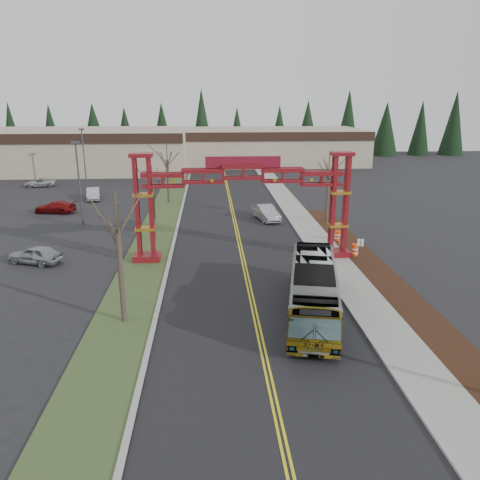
{
  "coord_description": "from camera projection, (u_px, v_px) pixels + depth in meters",
  "views": [
    {
      "loc": [
        -2.69,
        -19.29,
        12.94
      ],
      "look_at": [
        -0.56,
        13.21,
        3.11
      ],
      "focal_mm": 35.0,
      "sensor_mm": 36.0,
      "label": 1
    }
  ],
  "objects": [
    {
      "name": "retail_building_west",
      "position": [
        64.0,
        150.0,
        88.1
      ],
      "size": [
        46.0,
        22.3,
        7.5
      ],
      "color": "tan",
      "rests_on": "ground"
    },
    {
      "name": "gateway_arch",
      "position": [
        243.0,
        189.0,
        37.8
      ],
      "size": [
        18.2,
        1.6,
        8.9
      ],
      "color": "#5C0C0D",
      "rests_on": "ground"
    },
    {
      "name": "sidewalk_right",
      "position": [
        314.0,
        234.0,
        46.67
      ],
      "size": [
        2.6,
        110.0,
        0.14
      ],
      "primitive_type": "cube",
      "color": "gray",
      "rests_on": "ground"
    },
    {
      "name": "conifer_treeline",
      "position": [
        221.0,
        128.0,
        108.36
      ],
      "size": [
        116.1,
        5.6,
        13.0
      ],
      "color": "black",
      "rests_on": "ground"
    },
    {
      "name": "bare_tree_median_near",
      "position": [
        117.0,
        229.0,
        26.69
      ],
      "size": [
        3.3,
        3.3,
        8.04
      ],
      "color": "#382D26",
      "rests_on": "ground"
    },
    {
      "name": "landscape_strip",
      "position": [
        397.0,
        292.0,
        32.51
      ],
      "size": [
        2.6,
        50.0,
        0.12
      ],
      "primitive_type": "cube",
      "color": "black",
      "rests_on": "ground"
    },
    {
      "name": "lane_line_left",
      "position": [
        237.0,
        235.0,
        46.2
      ],
      "size": [
        0.12,
        100.0,
        0.01
      ],
      "primitive_type": "cube",
      "color": "yellow",
      "rests_on": "road"
    },
    {
      "name": "light_pole_near",
      "position": [
        79.0,
        178.0,
        48.63
      ],
      "size": [
        0.77,
        0.38,
        8.82
      ],
      "color": "#3F3F44",
      "rests_on": "ground"
    },
    {
      "name": "lane_line_right",
      "position": [
        239.0,
        235.0,
        46.21
      ],
      "size": [
        0.12,
        100.0,
        0.01
      ],
      "primitive_type": "cube",
      "color": "yellow",
      "rests_on": "road"
    },
    {
      "name": "parked_car_far_b",
      "position": [
        40.0,
        183.0,
        71.92
      ],
      "size": [
        4.81,
        2.74,
        1.26
      ],
      "primitive_type": "imported",
      "rotation": [
        0.0,
        0.0,
        4.86
      ],
      "color": "beige",
      "rests_on": "ground"
    },
    {
      "name": "parked_car_mid_a",
      "position": [
        55.0,
        207.0,
        55.29
      ],
      "size": [
        5.13,
        2.83,
        1.41
      ],
      "primitive_type": "imported",
      "rotation": [
        0.0,
        0.0,
        4.53
      ],
      "color": "maroon",
      "rests_on": "ground"
    },
    {
      "name": "barrel_south",
      "position": [
        355.0,
        251.0,
        39.88
      ],
      "size": [
        0.6,
        0.6,
        1.11
      ],
      "color": "#F34B0D",
      "rests_on": "ground"
    },
    {
      "name": "retail_building_east",
      "position": [
        269.0,
        146.0,
        98.32
      ],
      "size": [
        38.0,
        20.3,
        7.0
      ],
      "color": "tan",
      "rests_on": "ground"
    },
    {
      "name": "bare_tree_median_mid",
      "position": [
        152.0,
        186.0,
        43.44
      ],
      "size": [
        2.9,
        2.9,
        7.11
      ],
      "color": "#382D26",
      "rests_on": "ground"
    },
    {
      "name": "ground",
      "position": [
        270.0,
        382.0,
        22.33
      ],
      "size": [
        200.0,
        200.0,
        0.0
      ],
      "primitive_type": "plane",
      "color": "black",
      "rests_on": "ground"
    },
    {
      "name": "light_pole_far",
      "position": [
        84.0,
        153.0,
        71.39
      ],
      "size": [
        0.76,
        0.38,
        8.73
      ],
      "color": "#3F3F44",
      "rests_on": "ground"
    },
    {
      "name": "grass_median",
      "position": [
        156.0,
        237.0,
        45.7
      ],
      "size": [
        4.0,
        110.0,
        0.08
      ],
      "primitive_type": "cube",
      "color": "#394E27",
      "rests_on": "ground"
    },
    {
      "name": "parked_car_far_a",
      "position": [
        93.0,
        194.0,
        62.74
      ],
      "size": [
        2.58,
        4.91,
        1.54
      ],
      "primitive_type": "imported",
      "rotation": [
        0.0,
        0.0,
        0.21
      ],
      "color": "silver",
      "rests_on": "ground"
    },
    {
      "name": "bare_tree_right_far",
      "position": [
        329.0,
        172.0,
        49.69
      ],
      "size": [
        3.13,
        3.13,
        7.61
      ],
      "color": "#382D26",
      "rests_on": "ground"
    },
    {
      "name": "barrel_north",
      "position": [
        338.0,
        236.0,
        44.18
      ],
      "size": [
        0.57,
        0.57,
        1.06
      ],
      "color": "#F34B0D",
      "rests_on": "ground"
    },
    {
      "name": "road",
      "position": [
        238.0,
        236.0,
        46.21
      ],
      "size": [
        12.0,
        110.0,
        0.02
      ],
      "primitive_type": "cube",
      "color": "black",
      "rests_on": "ground"
    },
    {
      "name": "curb_right",
      "position": [
        299.0,
        234.0,
        46.58
      ],
      "size": [
        0.3,
        110.0,
        0.15
      ],
      "primitive_type": "cube",
      "color": "#A1A09B",
      "rests_on": "ground"
    },
    {
      "name": "transit_bus",
      "position": [
        313.0,
        290.0,
        28.88
      ],
      "size": [
        5.08,
        12.05,
        3.27
      ],
      "primitive_type": "imported",
      "rotation": [
        0.0,
        0.0,
        -0.2
      ],
      "color": "#9D9FA4",
      "rests_on": "ground"
    },
    {
      "name": "silver_sedan",
      "position": [
        266.0,
        213.0,
        51.99
      ],
      "size": [
        2.94,
        5.29,
        1.65
      ],
      "primitive_type": "imported",
      "rotation": [
        0.0,
        0.0,
        0.25
      ],
      "color": "#A5A8AD",
      "rests_on": "ground"
    },
    {
      "name": "barrel_mid",
      "position": [
        342.0,
        242.0,
        42.51
      ],
      "size": [
        0.51,
        0.51,
        0.95
      ],
      "color": "#F34B0D",
      "rests_on": "ground"
    },
    {
      "name": "bare_tree_median_far",
      "position": [
        167.0,
        160.0,
        59.25
      ],
      "size": [
        3.43,
        3.43,
        7.78
      ],
      "color": "#382D26",
      "rests_on": "ground"
    },
    {
      "name": "curb_left",
      "position": [
        175.0,
        236.0,
        45.8
      ],
      "size": [
        0.3,
        110.0,
        0.15
      ],
      "primitive_type": "cube",
      "color": "#A1A09B",
      "rests_on": "ground"
    },
    {
      "name": "parked_car_near_a",
      "position": [
        35.0,
        254.0,
        38.23
      ],
      "size": [
        4.8,
        3.22,
        1.52
      ],
      "primitive_type": "imported",
      "rotation": [
        0.0,
        0.0,
        4.36
      ],
      "color": "#9A9EA1",
      "rests_on": "ground"
    },
    {
      "name": "street_sign",
      "position": [
        360.0,
        246.0,
        37.59
      ],
      "size": [
        0.5,
        0.15,
        2.22
      ],
      "color": "#3F3F44",
      "rests_on": "ground"
    }
  ]
}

